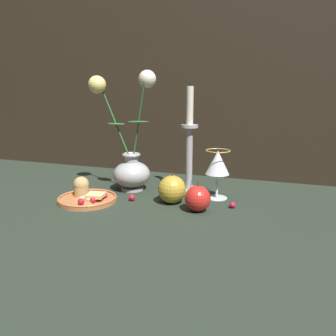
% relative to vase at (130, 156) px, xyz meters
% --- Properties ---
extents(ground_plane, '(2.40, 2.40, 0.00)m').
position_rel_vase_xyz_m(ground_plane, '(0.13, -0.07, -0.12)').
color(ground_plane, '#232D23').
rests_on(ground_plane, ground).
extents(wall_back, '(2.40, 0.04, 1.20)m').
position_rel_vase_xyz_m(wall_back, '(0.13, 0.29, 0.48)').
color(wall_back, '#2D2319').
rests_on(wall_back, ground_plane).
extents(vase, '(0.22, 0.12, 0.39)m').
position_rel_vase_xyz_m(vase, '(0.00, 0.00, 0.00)').
color(vase, '#A3A3A8').
rests_on(vase, ground_plane).
extents(plate_with_pastries, '(0.18, 0.18, 0.07)m').
position_rel_vase_xyz_m(plate_with_pastries, '(-0.07, -0.16, -0.10)').
color(plate_with_pastries, '#B77042').
rests_on(plate_with_pastries, ground_plane).
extents(wine_glass, '(0.08, 0.08, 0.15)m').
position_rel_vase_xyz_m(wine_glass, '(0.30, 0.00, -0.01)').
color(wine_glass, silver).
rests_on(wine_glass, ground_plane).
extents(candlestick, '(0.08, 0.08, 0.35)m').
position_rel_vase_xyz_m(candlestick, '(0.19, 0.04, 0.02)').
color(candlestick, '#A3A3A8').
rests_on(candlestick, ground_plane).
extents(apple_beside_vase, '(0.08, 0.08, 0.10)m').
position_rel_vase_xyz_m(apple_beside_vase, '(0.18, -0.09, -0.07)').
color(apple_beside_vase, '#B2932D').
rests_on(apple_beside_vase, ground_plane).
extents(apple_near_glass, '(0.07, 0.07, 0.08)m').
position_rel_vase_xyz_m(apple_near_glass, '(0.27, -0.13, -0.08)').
color(apple_near_glass, red).
rests_on(apple_near_glass, ground_plane).
extents(berry_near_plate, '(0.02, 0.02, 0.02)m').
position_rel_vase_xyz_m(berry_near_plate, '(0.06, -0.11, -0.11)').
color(berry_near_plate, '#AD192D').
rests_on(berry_near_plate, ground_plane).
extents(berry_front_center, '(0.02, 0.02, 0.02)m').
position_rel_vase_xyz_m(berry_front_center, '(0.36, -0.07, -0.11)').
color(berry_front_center, '#AD192D').
rests_on(berry_front_center, ground_plane).
extents(berry_by_glass_stem, '(0.02, 0.02, 0.02)m').
position_rel_vase_xyz_m(berry_by_glass_stem, '(0.12, -0.04, -0.11)').
color(berry_by_glass_stem, '#AD192D').
rests_on(berry_by_glass_stem, ground_plane).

